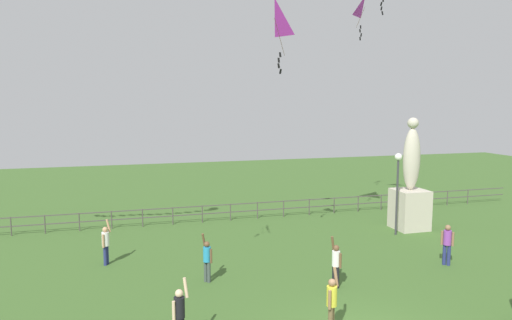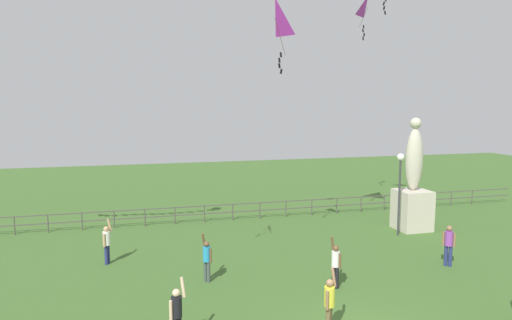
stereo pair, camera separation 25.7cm
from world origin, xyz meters
name	(u,v)px [view 1 (the left image)]	position (x,y,z in m)	size (l,w,h in m)	color
statue_monument	(410,193)	(8.02, 9.80, 1.89)	(1.60, 1.60, 5.79)	beige
lamppost	(398,175)	(6.73, 9.02, 3.00)	(0.36, 0.36, 4.08)	#38383D
person_0	(447,242)	(6.26, 4.63, 0.96)	(0.39, 0.38, 1.66)	navy
person_1	(336,262)	(0.95, 3.76, 0.91)	(0.29, 0.49, 1.82)	black
person_2	(180,313)	(-4.84, 1.25, 0.93)	(0.48, 0.33, 1.86)	black
person_4	(207,258)	(-3.35, 5.50, 0.90)	(0.35, 0.46, 1.79)	#3F4C47
person_6	(332,301)	(-0.61, 0.78, 0.94)	(0.44, 0.40, 1.88)	brown
person_7	(106,243)	(-6.98, 8.42, 0.92)	(0.38, 0.46, 1.84)	navy
kite_2	(365,8)	(7.27, 13.75, 11.89)	(1.04, 0.99, 2.43)	#B22DB2
kite_4	(275,20)	(-0.28, 7.12, 9.74)	(1.03, 0.97, 2.86)	#B22DB2
waterfront_railing	(233,209)	(-0.41, 14.00, 0.63)	(36.03, 0.06, 0.95)	#4C4742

